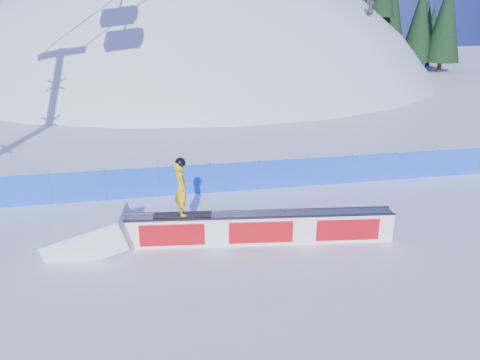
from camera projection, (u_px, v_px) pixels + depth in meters
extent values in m
plane|color=white|center=(321.00, 236.00, 15.13)|extent=(160.00, 160.00, 0.00)
sphere|color=white|center=(197.00, 218.00, 59.98)|extent=(64.00, 64.00, 64.00)
cylinder|color=#301F13|center=(373.00, 11.00, 53.17)|extent=(0.50, 0.50, 1.40)
cylinder|color=#301F13|center=(362.00, 20.00, 58.42)|extent=(0.50, 0.50, 1.40)
cylinder|color=#301F13|center=(379.00, 37.00, 58.54)|extent=(0.50, 0.50, 1.40)
cylinder|color=#301F13|center=(419.00, 67.00, 54.00)|extent=(0.50, 0.50, 1.40)
cone|color=black|center=(424.00, 21.00, 52.32)|extent=(3.84, 3.84, 8.73)
cylinder|color=#301F13|center=(396.00, 62.00, 62.34)|extent=(0.50, 0.50, 1.40)
cone|color=black|center=(401.00, 20.00, 60.55)|extent=(4.14, 4.14, 9.41)
cylinder|color=#301F13|center=(402.00, 63.00, 61.66)|extent=(0.50, 0.50, 1.40)
cone|color=black|center=(407.00, 23.00, 59.97)|extent=(3.85, 3.85, 8.76)
cylinder|color=#301F13|center=(420.00, 62.00, 62.71)|extent=(0.50, 0.50, 1.40)
cone|color=black|center=(424.00, 26.00, 61.18)|extent=(3.47, 3.47, 7.89)
cylinder|color=#301F13|center=(456.00, 66.00, 57.24)|extent=(0.50, 0.50, 1.40)
cone|color=black|center=(463.00, 20.00, 55.44)|extent=(4.19, 4.19, 9.52)
cube|color=blue|center=(283.00, 174.00, 19.08)|extent=(22.00, 0.03, 1.20)
cylinder|color=#44517B|center=(50.00, 188.00, 17.41)|extent=(0.05, 0.05, 1.30)
cylinder|color=#44517B|center=(106.00, 184.00, 17.78)|extent=(0.05, 0.05, 1.30)
cylinder|color=#44517B|center=(159.00, 181.00, 18.15)|extent=(0.05, 0.05, 1.30)
cylinder|color=#44517B|center=(210.00, 177.00, 18.51)|extent=(0.05, 0.05, 1.30)
cylinder|color=#44517B|center=(259.00, 174.00, 18.88)|extent=(0.05, 0.05, 1.30)
cylinder|color=#44517B|center=(306.00, 171.00, 19.25)|extent=(0.05, 0.05, 1.30)
cylinder|color=#44517B|center=(352.00, 168.00, 19.61)|extent=(0.05, 0.05, 1.30)
cylinder|color=#44517B|center=(395.00, 165.00, 19.98)|extent=(0.05, 0.05, 1.30)
cylinder|color=#44517B|center=(438.00, 163.00, 20.35)|extent=(0.05, 0.05, 1.30)
cylinder|color=#44517B|center=(478.00, 160.00, 20.71)|extent=(0.05, 0.05, 1.30)
cube|color=white|center=(260.00, 229.00, 14.54)|extent=(8.31, 1.59, 0.94)
cube|color=#989BA6|center=(260.00, 214.00, 14.37)|extent=(8.23, 1.60, 0.04)
cube|color=black|center=(261.00, 218.00, 14.11)|extent=(8.25, 1.10, 0.06)
cube|color=black|center=(259.00, 211.00, 14.63)|extent=(8.25, 1.10, 0.06)
cube|color=red|center=(261.00, 233.00, 14.28)|extent=(7.84, 1.04, 0.70)
cube|color=red|center=(259.00, 225.00, 14.79)|extent=(7.84, 1.04, 0.70)
cube|color=black|center=(183.00, 215.00, 14.20)|extent=(1.78, 0.54, 0.03)
imported|color=yellow|center=(181.00, 188.00, 13.91)|extent=(0.48, 0.67, 1.70)
sphere|color=black|center=(180.00, 163.00, 13.64)|extent=(0.32, 0.32, 0.32)
imported|color=#2B2B2B|center=(371.00, 5.00, 40.68)|extent=(0.91, 0.70, 1.65)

